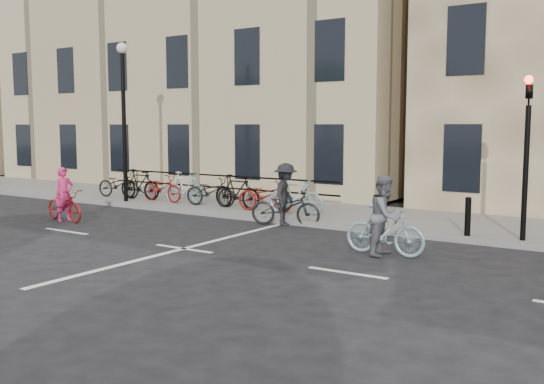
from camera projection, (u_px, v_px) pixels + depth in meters
The scene contains 11 objects.
ground at pixel (184, 249), 13.36m from camera, with size 120.00×120.00×0.00m, color black.
sidewalk at pixel (213, 203), 20.52m from camera, with size 46.00×4.00×0.15m, color slate.
building_west at pixel (223, 73), 28.50m from camera, with size 20.00×10.00×10.00m, color tan.
building_far at pixel (8, 94), 37.85m from camera, with size 12.00×10.00×9.00m, color tan.
traffic_light at pixel (527, 137), 13.30m from camera, with size 0.18×0.30×3.90m.
lamp_post at pixel (123, 102), 20.18m from camera, with size 0.36×0.36×5.28m.
bollard_east at pixel (468, 217), 14.09m from camera, with size 0.14×0.14×0.90m, color black.
parked_bikes at pixel (198, 189), 19.58m from camera, with size 9.35×1.23×1.05m.
cyclist_pink at pixel (64, 202), 17.20m from camera, with size 1.79×0.83×1.54m.
cyclist_grey at pixel (385, 223), 12.63m from camera, with size 1.75×0.83×1.69m.
cyclist_dark at pixel (286, 201), 16.41m from camera, with size 2.02×1.24×1.70m.
Camera 1 is at (8.85, -9.90, 2.72)m, focal length 40.00 mm.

